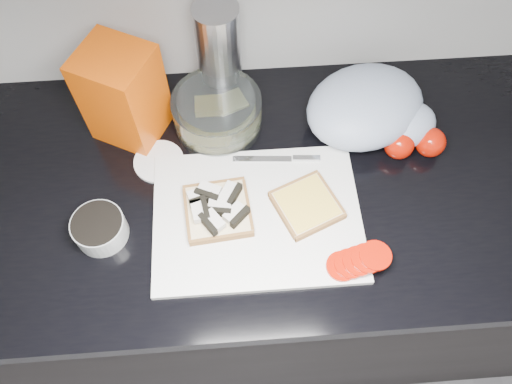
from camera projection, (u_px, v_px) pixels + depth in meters
base_cabinet at (266, 263)px, 1.43m from camera, size 3.50×0.60×0.86m
countertop at (270, 184)px, 1.03m from camera, size 3.50×0.64×0.04m
cutting_board at (257, 217)px, 0.97m from camera, size 0.40×0.30×0.01m
bread_left at (217, 209)px, 0.95m from camera, size 0.14×0.14×0.04m
bread_right at (307, 205)px, 0.96m from camera, size 0.15×0.15×0.02m
tomato_slices at (359, 261)px, 0.90m from camera, size 0.13×0.08×0.02m
knife at (288, 159)px, 1.02m from camera, size 0.18×0.03×0.01m
seed_tub at (99, 228)px, 0.93m from camera, size 0.10×0.10×0.05m
tub_lid at (159, 161)px, 1.03m from camera, size 0.13×0.13×0.01m
glass_bowl at (217, 113)px, 1.05m from camera, size 0.19×0.19×0.08m
bread_bag at (123, 94)px, 0.99m from camera, size 0.17×0.17×0.21m
steel_canister at (219, 52)px, 1.04m from camera, size 0.09×0.09×0.22m
grocery_bag at (371, 109)px, 1.04m from camera, size 0.32×0.29×0.11m
whole_tomatoes at (415, 143)px, 1.02m from camera, size 0.13×0.06×0.06m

